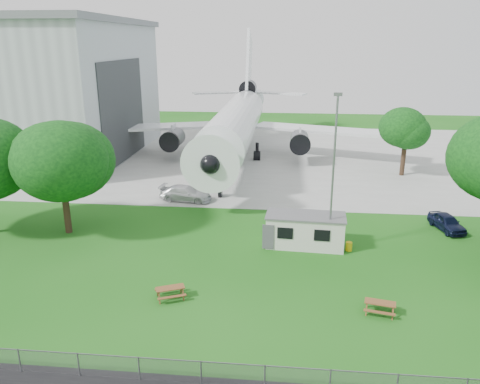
# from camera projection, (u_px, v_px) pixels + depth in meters

# --- Properties ---
(ground) EXTENTS (160.00, 160.00, 0.00)m
(ground) POSITION_uv_depth(u_px,v_px,m) (212.00, 285.00, 31.30)
(ground) COLOR #2D7221
(concrete_apron) EXTENTS (120.00, 46.00, 0.03)m
(concrete_apron) POSITION_uv_depth(u_px,v_px,m) (253.00, 155.00, 67.29)
(concrete_apron) COLOR #B7B7B2
(concrete_apron) RESTS_ON ground
(airliner) EXTENTS (46.36, 47.73, 17.69)m
(airliner) POSITION_uv_depth(u_px,v_px,m) (237.00, 120.00, 63.83)
(airliner) COLOR white
(airliner) RESTS_ON ground
(site_cabin) EXTENTS (6.83, 3.09, 2.62)m
(site_cabin) POSITION_uv_depth(u_px,v_px,m) (305.00, 230.00, 36.90)
(site_cabin) COLOR beige
(site_cabin) RESTS_ON ground
(picnic_west) EXTENTS (2.25, 2.09, 0.76)m
(picnic_west) POSITION_uv_depth(u_px,v_px,m) (171.00, 298.00, 29.66)
(picnic_west) COLOR brown
(picnic_west) RESTS_ON ground
(picnic_east) EXTENTS (2.07, 1.84, 0.76)m
(picnic_east) POSITION_uv_depth(u_px,v_px,m) (379.00, 313.00, 28.01)
(picnic_east) COLOR brown
(picnic_east) RESTS_ON ground
(fence) EXTENTS (58.00, 0.04, 1.30)m
(fence) POSITION_uv_depth(u_px,v_px,m) (181.00, 383.00, 22.30)
(fence) COLOR gray
(fence) RESTS_ON ground
(lamp_mast) EXTENTS (0.16, 0.16, 12.00)m
(lamp_mast) POSITION_uv_depth(u_px,v_px,m) (333.00, 177.00, 34.57)
(lamp_mast) COLOR slate
(lamp_mast) RESTS_ON ground
(tree_west_small) EXTENTS (7.75, 7.75, 9.94)m
(tree_west_small) POSITION_uv_depth(u_px,v_px,m) (61.00, 163.00, 38.09)
(tree_west_small) COLOR #382619
(tree_west_small) RESTS_ON ground
(tree_far_apron) EXTENTS (5.95, 5.95, 8.51)m
(tree_far_apron) POSITION_uv_depth(u_px,v_px,m) (406.00, 130.00, 55.27)
(tree_far_apron) COLOR #382619
(tree_far_apron) RESTS_ON ground
(car_ne_hatch) EXTENTS (2.63, 4.40, 1.40)m
(car_ne_hatch) POSITION_uv_depth(u_px,v_px,m) (447.00, 222.00, 40.18)
(car_ne_hatch) COLOR black
(car_ne_hatch) RESTS_ON ground
(car_apron_van) EXTENTS (5.54, 2.83, 1.54)m
(car_apron_van) POSITION_uv_depth(u_px,v_px,m) (186.00, 194.00, 47.59)
(car_apron_van) COLOR silver
(car_apron_van) RESTS_ON ground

